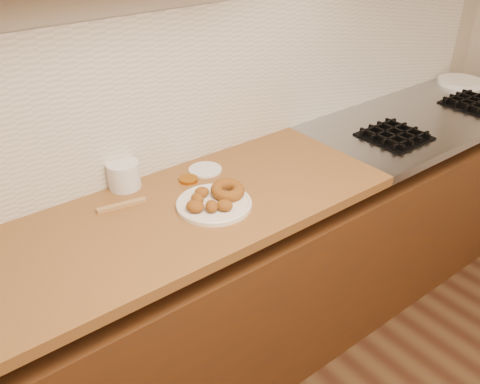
{
  "coord_description": "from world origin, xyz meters",
  "views": [
    {
      "loc": [
        -1.02,
        0.39,
        1.86
      ],
      "look_at": [
        -0.07,
        1.61,
        0.93
      ],
      "focal_mm": 38.0,
      "sensor_mm": 36.0,
      "label": 1
    }
  ],
  "objects_px": {
    "ring_donut": "(228,190)",
    "plate_stack": "(460,82)",
    "donut_plate": "(214,204)",
    "plastic_tub": "(124,175)"
  },
  "relations": [
    {
      "from": "donut_plate",
      "to": "plastic_tub",
      "type": "xyz_separation_m",
      "value": [
        -0.18,
        0.31,
        0.04
      ]
    },
    {
      "from": "plate_stack",
      "to": "plastic_tub",
      "type": "bearing_deg",
      "value": 176.81
    },
    {
      "from": "plate_stack",
      "to": "ring_donut",
      "type": "bearing_deg",
      "value": -173.95
    },
    {
      "from": "ring_donut",
      "to": "plastic_tub",
      "type": "height_order",
      "value": "plastic_tub"
    },
    {
      "from": "donut_plate",
      "to": "plastic_tub",
      "type": "height_order",
      "value": "plastic_tub"
    },
    {
      "from": "ring_donut",
      "to": "plate_stack",
      "type": "relative_size",
      "value": 0.49
    },
    {
      "from": "donut_plate",
      "to": "ring_donut",
      "type": "height_order",
      "value": "ring_donut"
    },
    {
      "from": "donut_plate",
      "to": "plate_stack",
      "type": "xyz_separation_m",
      "value": [
        1.86,
        0.2,
        0.0
      ]
    },
    {
      "from": "ring_donut",
      "to": "plate_stack",
      "type": "distance_m",
      "value": 1.8
    },
    {
      "from": "plastic_tub",
      "to": "plate_stack",
      "type": "height_order",
      "value": "plastic_tub"
    }
  ]
}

